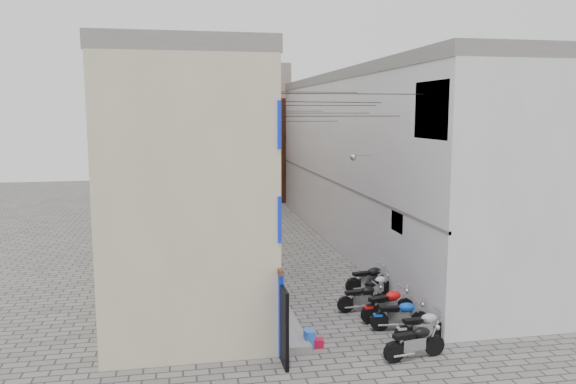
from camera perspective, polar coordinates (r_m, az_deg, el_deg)
ground at (r=17.28m, az=7.84°, el=-15.63°), size 90.00×90.00×0.00m
plinth at (r=28.95m, az=-4.35°, el=-5.53°), size 0.90×26.00×0.25m
building_left at (r=28.02m, az=-10.41°, el=2.98°), size 5.10×27.00×9.00m
building_right at (r=29.85m, az=9.15°, el=3.33°), size 5.94×26.00×9.00m
building_far_brick_left at (r=43.12m, az=-6.63°, el=5.47°), size 6.00×6.00×10.00m
building_far_brick_right at (r=45.79m, az=-0.53°, el=4.42°), size 5.00×6.00×8.00m
building_far_concrete at (r=49.26m, az=-4.83°, el=6.39°), size 8.00×5.00×11.00m
far_shopfront at (r=40.90m, az=-3.46°, el=0.02°), size 2.00×0.30×2.40m
overhead_wires at (r=23.19m, az=2.08°, el=8.57°), size 5.80×13.02×1.32m
motorcycle_a at (r=16.74m, az=12.75°, el=-14.47°), size 2.01×0.90×1.12m
motorcycle_b at (r=17.93m, az=13.55°, el=-13.01°), size 1.91×0.73×1.08m
motorcycle_c at (r=18.69m, az=11.33°, el=-12.01°), size 1.98×0.83×1.11m
motorcycle_d at (r=19.47m, az=10.10°, el=-11.02°), size 2.16×1.16×1.19m
motorcycle_e at (r=20.18m, az=7.56°, el=-10.47°), size 1.88×0.72×1.06m
motorcycle_f at (r=21.49m, az=9.04°, el=-9.39°), size 1.78×1.44×1.02m
motorcycle_g at (r=22.26m, az=8.27°, el=-8.56°), size 2.09×0.97×1.16m
person_a at (r=20.89m, az=-0.82°, el=-8.46°), size 0.41×0.57×1.46m
person_b at (r=20.80m, az=-2.61°, el=-8.34°), size 0.81×0.92×1.60m
water_jug_near at (r=17.22m, az=2.25°, el=-14.70°), size 0.34×0.34×0.51m
water_jug_far at (r=17.45m, az=2.06°, el=-14.48°), size 0.39×0.39×0.46m
red_crate at (r=17.32m, az=2.96°, el=-15.05°), size 0.44×0.36×0.25m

